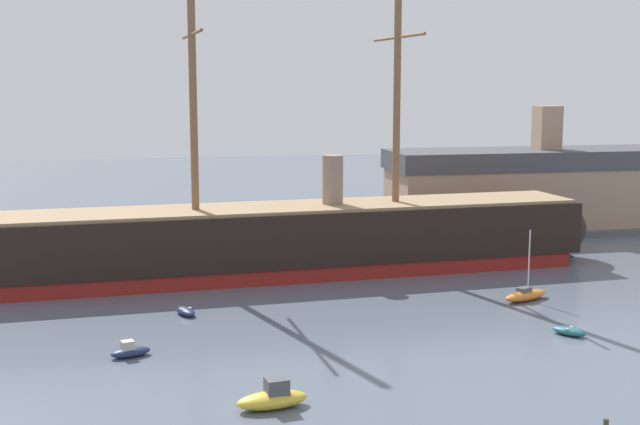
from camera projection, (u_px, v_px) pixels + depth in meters
name	position (u px, v px, depth m)	size (l,w,h in m)	color
tall_ship	(299.00, 238.00, 92.13)	(76.96, 16.80, 37.00)	maroon
motorboat_foreground_left	(273.00, 398.00, 54.53)	(4.95, 2.63, 1.98)	gold
motorboat_mid_left	(130.00, 351.00, 64.71)	(3.35, 2.16, 1.31)	#1E284C
dinghy_mid_right	(569.00, 331.00, 70.27)	(2.80, 3.09, 0.69)	#236670
dinghy_alongside_bow	(186.00, 311.00, 76.34)	(2.20, 3.16, 0.69)	#1E284C
sailboat_alongside_stern	(526.00, 295.00, 81.34)	(5.51, 3.52, 6.91)	orange
dinghy_far_left	(41.00, 280.00, 88.90)	(1.71, 1.99, 0.44)	silver
sailboat_far_right	(560.00, 255.00, 100.70)	(3.45, 2.66, 4.46)	#236670
motorboat_distant_centre	(300.00, 249.00, 104.31)	(3.33, 1.63, 1.35)	silver
dockside_warehouse_right	(542.00, 190.00, 119.15)	(47.52, 13.80, 17.59)	#565659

